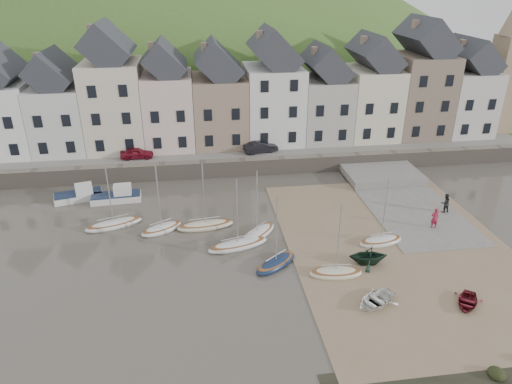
{
  "coord_description": "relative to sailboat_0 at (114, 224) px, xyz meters",
  "views": [
    {
      "loc": [
        -5.04,
        -30.46,
        20.47
      ],
      "look_at": [
        0.0,
        6.0,
        3.0
      ],
      "focal_mm": 32.58,
      "sensor_mm": 36.0,
      "label": 1
    }
  ],
  "objects": [
    {
      "name": "sailboat_7",
      "position": [
        17.38,
        -9.81,
        0.01
      ],
      "size": [
        4.08,
        1.82,
        6.32
      ],
      "color": "beige",
      "rests_on": "ground"
    },
    {
      "name": "rowboat_green",
      "position": [
        20.22,
        -8.74,
        0.57
      ],
      "size": [
        3.15,
        2.78,
        1.54
      ],
      "primitive_type": "imported",
      "rotation": [
        0.0,
        0.0,
        -1.66
      ],
      "color": "black",
      "rests_on": "beach"
    },
    {
      "name": "motorboat_2",
      "position": [
        -0.29,
        5.24,
        0.32
      ],
      "size": [
        4.87,
        2.06,
        1.7
      ],
      "color": "silver",
      "rests_on": "ground"
    },
    {
      "name": "person_dark",
      "position": [
        30.32,
        -1.55,
        0.78
      ],
      "size": [
        0.97,
        0.8,
        1.85
      ],
      "primitive_type": "imported",
      "rotation": [
        0.0,
        0.0,
        3.26
      ],
      "color": "black",
      "rests_on": "slipway"
    },
    {
      "name": "car_left",
      "position": [
        1.05,
        12.64,
        1.95
      ],
      "size": [
        3.64,
        1.54,
        1.23
      ],
      "primitive_type": "imported",
      "rotation": [
        0.0,
        0.0,
        1.59
      ],
      "color": "maroon",
      "rests_on": "quay_street"
    },
    {
      "name": "hillside",
      "position": [
        7.63,
        53.14,
        -18.25
      ],
      "size": [
        134.4,
        84.0,
        84.0
      ],
      "color": "#3B5B24",
      "rests_on": "ground"
    },
    {
      "name": "seawall",
      "position": [
        12.62,
        10.14,
        0.64
      ],
      "size": [
        70.0,
        1.2,
        1.8
      ],
      "primitive_type": "cube",
      "color": "slate",
      "rests_on": "ground"
    },
    {
      "name": "beach",
      "position": [
        23.62,
        -6.86,
        -0.23
      ],
      "size": [
        18.0,
        26.0,
        0.06
      ],
      "primitive_type": "cube",
      "color": "#7F674D",
      "rests_on": "ground"
    },
    {
      "name": "sailboat_2",
      "position": [
        8.04,
        -1.29,
        -0.0
      ],
      "size": [
        5.17,
        2.09,
        6.32
      ],
      "color": "beige",
      "rests_on": "ground"
    },
    {
      "name": "church_spire",
      "position": [
        47.17,
        17.14,
        10.79
      ],
      "size": [
        4.0,
        4.0,
        18.0
      ],
      "color": "#997F60",
      "rests_on": "quay_land"
    },
    {
      "name": "rowboat_white",
      "position": [
        19.05,
        -13.44,
        0.13
      ],
      "size": [
        3.89,
        3.53,
        0.66
      ],
      "primitive_type": "imported",
      "rotation": [
        0.0,
        0.0,
        -1.07
      ],
      "color": "white",
      "rests_on": "beach"
    },
    {
      "name": "quay_land",
      "position": [
        12.62,
        25.14,
        0.49
      ],
      "size": [
        90.0,
        30.0,
        1.5
      ],
      "primitive_type": "cube",
      "color": "#3B5B24",
      "rests_on": "ground"
    },
    {
      "name": "person_red",
      "position": [
        27.91,
        -4.21,
        0.8
      ],
      "size": [
        0.71,
        0.49,
        1.89
      ],
      "primitive_type": "imported",
      "rotation": [
        0.0,
        0.0,
        3.09
      ],
      "color": "maroon",
      "rests_on": "slipway"
    },
    {
      "name": "motorboat_0",
      "position": [
        -4.03,
        6.03,
        0.32
      ],
      "size": [
        4.82,
        2.81,
        1.7
      ],
      "color": "silver",
      "rests_on": "ground"
    },
    {
      "name": "townhouse_terrace",
      "position": [
        14.38,
        17.14,
        7.06
      ],
      "size": [
        61.05,
        8.0,
        13.93
      ],
      "color": "silver",
      "rests_on": "quay_land"
    },
    {
      "name": "slipway",
      "position": [
        27.62,
        1.14,
        -0.2
      ],
      "size": [
        8.0,
        18.0,
        0.12
      ],
      "primitive_type": "cube",
      "color": "slate",
      "rests_on": "ground"
    },
    {
      "name": "sailboat_5",
      "position": [
        13.18,
        -7.93,
        0.01
      ],
      "size": [
        4.14,
        3.68,
        6.32
      ],
      "color": "#14223E",
      "rests_on": "ground"
    },
    {
      "name": "sailboat_4",
      "position": [
        10.55,
        -4.9,
        -0.0
      ],
      "size": [
        5.38,
        2.77,
        6.32
      ],
      "color": "silver",
      "rests_on": "ground"
    },
    {
      "name": "ground",
      "position": [
        12.62,
        -6.86,
        -0.26
      ],
      "size": [
        160.0,
        160.0,
        0.0
      ],
      "primitive_type": "plane",
      "color": "#433D35",
      "rests_on": "ground"
    },
    {
      "name": "rowboat_red",
      "position": [
        25.16,
        -14.39,
        0.07
      ],
      "size": [
        3.06,
        3.19,
        0.54
      ],
      "primitive_type": "imported",
      "rotation": [
        0.0,
        0.0,
        -0.66
      ],
      "color": "maroon",
      "rests_on": "beach"
    },
    {
      "name": "sailboat_6",
      "position": [
        22.4,
        -5.95,
        0.01
      ],
      "size": [
        4.09,
        2.13,
        6.32
      ],
      "color": "silver",
      "rests_on": "ground"
    },
    {
      "name": "quay_street",
      "position": [
        12.62,
        13.64,
        1.29
      ],
      "size": [
        70.0,
        7.0,
        0.1
      ],
      "primitive_type": "cube",
      "color": "slate",
      "rests_on": "quay_land"
    },
    {
      "name": "sailboat_1",
      "position": [
        4.24,
        -1.37,
        0.01
      ],
      "size": [
        4.04,
        3.14,
        6.32
      ],
      "color": "silver",
      "rests_on": "ground"
    },
    {
      "name": "car_right",
      "position": [
        15.05,
        12.64,
        1.98
      ],
      "size": [
        4.12,
        2.2,
        1.29
      ],
      "primitive_type": "imported",
      "rotation": [
        0.0,
        0.0,
        1.79
      ],
      "color": "black",
      "rests_on": "quay_street"
    },
    {
      "name": "sailboat_3",
      "position": [
        12.34,
        -3.43,
        0.0
      ],
      "size": [
        4.39,
        4.4,
        6.32
      ],
      "color": "silver",
      "rests_on": "ground"
    },
    {
      "name": "sailboat_0",
      "position": [
        0.0,
        0.0,
        0.0
      ],
      "size": [
        5.22,
        3.02,
        6.32
      ],
      "color": "silver",
      "rests_on": "ground"
    }
  ]
}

